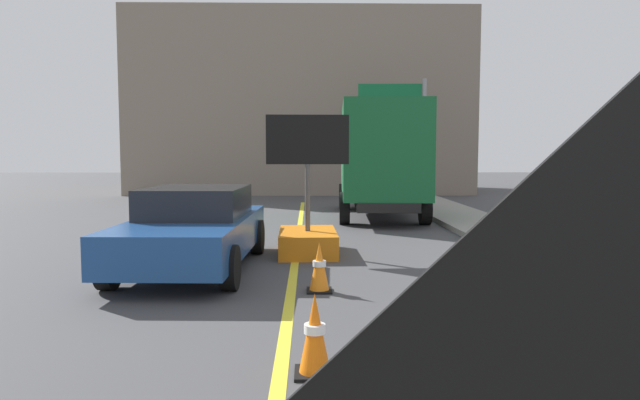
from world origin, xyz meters
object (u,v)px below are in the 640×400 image
object	(u,v)px
highway_guide_sign	(405,118)
traffic_cone_mid_lane	(315,335)
box_truck	(380,158)
traffic_cone_far_lane	(319,267)
arrow_board_trailer	(308,229)
pickup_car	(194,228)

from	to	relation	value
highway_guide_sign	traffic_cone_mid_lane	distance (m)	19.04
highway_guide_sign	traffic_cone_mid_lane	world-z (taller)	highway_guide_sign
box_truck	traffic_cone_far_lane	bearing A→B (deg)	-102.28
arrow_board_trailer	box_truck	bearing A→B (deg)	70.62
traffic_cone_mid_lane	box_truck	bearing A→B (deg)	80.24
highway_guide_sign	traffic_cone_far_lane	xyz separation A→B (m)	(-3.78, -15.37, -3.07)
traffic_cone_far_lane	traffic_cone_mid_lane	bearing A→B (deg)	-91.78
pickup_car	box_truck	bearing A→B (deg)	61.64
box_truck	traffic_cone_far_lane	xyz separation A→B (m)	(-2.03, -9.31, -1.48)
pickup_car	highway_guide_sign	distance (m)	15.15
box_truck	highway_guide_sign	xyz separation A→B (m)	(1.76, 6.06, 1.60)
pickup_car	traffic_cone_mid_lane	distance (m)	5.11
arrow_board_trailer	traffic_cone_far_lane	distance (m)	3.06
box_truck	traffic_cone_far_lane	size ratio (longest dim) A/B	9.38
traffic_cone_far_lane	highway_guide_sign	bearing A→B (deg)	76.18
arrow_board_trailer	traffic_cone_mid_lane	world-z (taller)	arrow_board_trailer
arrow_board_trailer	box_truck	distance (m)	6.77
highway_guide_sign	traffic_cone_far_lane	size ratio (longest dim) A/B	7.05
pickup_car	traffic_cone_mid_lane	world-z (taller)	pickup_car
box_truck	pickup_car	bearing A→B (deg)	-118.36
highway_guide_sign	traffic_cone_far_lane	distance (m)	16.13
traffic_cone_mid_lane	highway_guide_sign	bearing A→B (deg)	78.10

